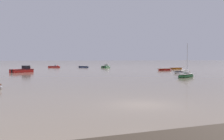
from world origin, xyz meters
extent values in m
plane|color=tan|center=(0.00, 0.00, 0.00)|extent=(800.00, 800.00, 0.00)
cube|color=red|center=(-4.17, 47.31, 0.24)|extent=(5.13, 4.30, 0.95)
cone|color=red|center=(-2.05, 48.68, 0.24)|extent=(2.30, 2.41, 1.90)
cube|color=black|center=(-4.12, 47.34, 0.59)|extent=(5.25, 4.40, 0.11)
cube|color=black|center=(-3.20, 47.94, 1.08)|extent=(1.79, 1.89, 0.74)
cube|color=#384751|center=(-2.71, 48.25, 1.13)|extent=(1.01, 1.35, 0.59)
cube|color=black|center=(-6.14, 46.03, 0.38)|extent=(0.45, 0.48, 0.67)
cube|color=#23602D|center=(23.65, 69.88, 0.20)|extent=(3.88, 4.13, 0.79)
cone|color=#23602D|center=(25.02, 71.47, 0.20)|extent=(2.02, 1.98, 1.58)
cube|color=silver|center=(23.68, 69.92, 0.49)|extent=(3.97, 4.22, 0.09)
cube|color=silver|center=(24.28, 70.61, 0.90)|extent=(1.58, 1.55, 0.61)
cube|color=#384751|center=(24.59, 70.97, 0.94)|extent=(1.05, 0.95, 0.49)
cube|color=black|center=(22.37, 68.39, 0.32)|extent=(0.40, 0.39, 0.56)
ellipsoid|color=navy|center=(17.63, 75.12, 0.14)|extent=(3.69, 3.90, 0.63)
cube|color=#33383F|center=(17.63, 75.12, 0.41)|extent=(3.46, 3.65, 0.08)
cube|color=#33383F|center=(17.63, 75.12, 0.32)|extent=(1.09, 1.01, 0.06)
cube|color=red|center=(8.15, 78.13, 0.17)|extent=(3.73, 2.57, 0.68)
cone|color=red|center=(9.83, 77.48, 0.17)|extent=(1.49, 1.65, 1.36)
cube|color=#33383F|center=(8.18, 78.11, 0.42)|extent=(3.81, 2.62, 0.08)
cube|color=#33383F|center=(8.64, 77.94, 0.70)|extent=(0.44, 0.53, 0.38)
cube|color=black|center=(6.58, 78.73, 0.27)|extent=(0.29, 0.33, 0.48)
ellipsoid|color=white|center=(25.57, 31.31, 0.13)|extent=(2.01, 3.94, 0.59)
cube|color=black|center=(25.57, 31.31, 0.39)|extent=(1.92, 3.64, 0.08)
cube|color=black|center=(25.57, 31.31, 0.30)|extent=(1.18, 0.46, 0.06)
ellipsoid|color=red|center=(30.15, 44.72, 0.15)|extent=(4.32, 1.95, 0.66)
cube|color=brown|center=(30.15, 44.72, 0.43)|extent=(3.98, 1.88, 0.09)
cube|color=brown|center=(30.15, 44.72, 0.33)|extent=(0.43, 1.31, 0.07)
ellipsoid|color=#23602D|center=(19.17, 21.24, 0.18)|extent=(5.16, 3.97, 0.88)
cube|color=silver|center=(19.17, 21.24, 0.53)|extent=(4.43, 3.44, 0.09)
cube|color=silver|center=(19.39, 21.37, 0.77)|extent=(1.50, 1.37, 0.32)
cylinder|color=#B7BABF|center=(19.56, 21.48, 3.02)|extent=(0.09, 0.09, 4.81)
cylinder|color=beige|center=(18.63, 20.91, 1.09)|extent=(2.48, 1.59, 0.18)
ellipsoid|color=orange|center=(37.46, 50.36, 0.14)|extent=(4.02, 1.46, 0.63)
cube|color=brown|center=(37.46, 50.36, 0.41)|extent=(3.70, 1.43, 0.08)
cube|color=brown|center=(37.46, 50.36, 0.32)|extent=(0.28, 1.23, 0.06)
camera|label=1|loc=(-8.47, -15.97, 2.96)|focal=45.02mm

